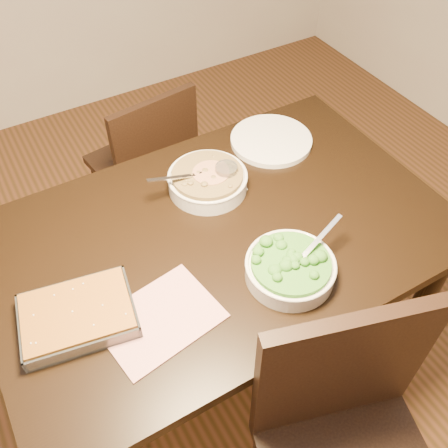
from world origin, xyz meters
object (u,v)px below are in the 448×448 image
table (221,251)px  broccoli_bowl (290,268)px  chair_near (347,443)px  baking_dish (78,316)px  dinner_plate (271,140)px  wine_tumbler (226,176)px  stew_bowl (208,180)px  chair_far (148,161)px

table → broccoli_bowl: bearing=-70.7°
broccoli_bowl → chair_near: chair_near is taller
baking_dish → table: bearing=20.8°
broccoli_bowl → dinner_plate: size_ratio=0.97×
table → chair_near: bearing=-89.0°
wine_tumbler → dinner_plate: (0.26, 0.12, -0.04)m
table → wine_tumbler: bearing=54.7°
chair_near → dinner_plate: bearing=84.9°
stew_bowl → chair_near: size_ratio=0.30×
stew_bowl → broccoli_bowl: bearing=-86.6°
stew_bowl → baking_dish: stew_bowl is taller
stew_bowl → chair_far: size_ratio=0.35×
broccoli_bowl → baking_dish: bearing=164.7°
broccoli_bowl → chair_near: bearing=-100.3°
broccoli_bowl → dinner_plate: broccoli_bowl is taller
dinner_plate → chair_far: bearing=124.9°
baking_dish → wine_tumbler: wine_tumbler is taller
dinner_plate → table: bearing=-142.9°
stew_bowl → table: bearing=-107.5°
broccoli_bowl → chair_far: (-0.03, 0.98, -0.32)m
stew_bowl → wine_tumbler: bearing=-20.5°
table → wine_tumbler: (0.12, 0.17, 0.14)m
stew_bowl → baking_dish: 0.60m
baking_dish → dinner_plate: size_ratio=1.10×
table → broccoli_bowl: broccoli_bowl is taller
table → chair_near: size_ratio=1.46×
baking_dish → chair_far: chair_far is taller
table → baking_dish: bearing=-169.4°
baking_dish → broccoli_bowl: bearing=-5.1°
stew_bowl → chair_far: stew_bowl is taller
chair_far → table: bearing=77.6°
wine_tumbler → dinner_plate: size_ratio=0.28×
table → chair_near: (0.01, -0.65, -0.12)m
wine_tumbler → chair_near: bearing=-97.4°
stew_bowl → broccoli_bowl: size_ratio=1.02×
chair_near → broccoli_bowl: bearing=95.9°
broccoli_bowl → wine_tumbler: (0.03, 0.41, 0.01)m
dinner_plate → stew_bowl: bearing=-163.0°
chair_near → baking_dish: bearing=147.4°
table → wine_tumbler: 0.25m
table → dinner_plate: dinner_plate is taller
broccoli_bowl → wine_tumbler: size_ratio=3.46×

